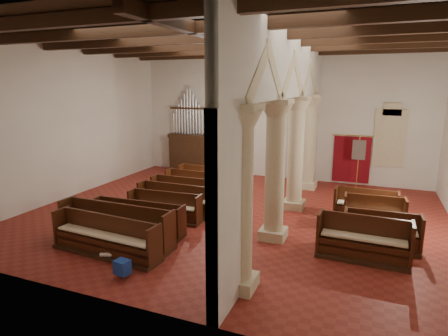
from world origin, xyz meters
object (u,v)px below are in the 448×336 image
pipe_organ (190,146)px  aisle_pew_0 (363,245)px  nave_pew_0 (106,242)px  processional_banner (357,172)px  lectern (213,166)px

pipe_organ → aisle_pew_0: size_ratio=1.89×
aisle_pew_0 → nave_pew_0: bearing=-159.0°
aisle_pew_0 → processional_banner: bearing=95.7°
lectern → aisle_pew_0: aisle_pew_0 is taller
pipe_organ → aisle_pew_0: (8.80, -7.48, -0.98)m
lectern → nave_pew_0: lectern is taller
pipe_organ → processional_banner: (8.32, -0.57, -0.57)m
pipe_organ → nave_pew_0: (2.42, -9.71, -1.03)m
processional_banner → pipe_organ: bearing=176.8°
pipe_organ → aisle_pew_0: pipe_organ is taller
lectern → processional_banner: size_ratio=0.47×
nave_pew_0 → processional_banner: bearing=61.1°
processional_banner → aisle_pew_0: processional_banner is taller
pipe_organ → lectern: pipe_organ is taller
lectern → processional_banner: processional_banner is taller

